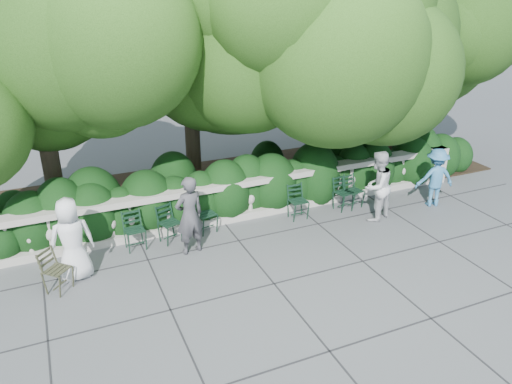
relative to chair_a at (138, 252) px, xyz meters
name	(u,v)px	position (x,y,z in m)	size (l,w,h in m)	color
ground	(275,253)	(2.61, -1.21, 0.00)	(90.00, 90.00, 0.00)	#4B4D52
balustrade	(242,199)	(2.61, 0.59, 0.49)	(12.00, 0.44, 1.00)	#9E998E
shrub_hedge	(225,199)	(2.61, 1.79, 0.00)	(15.00, 2.60, 1.70)	black
tree_canopy	(245,38)	(3.30, 1.98, 3.96)	(15.04, 6.52, 6.78)	#3F3023
chair_a	(138,252)	(0.00, 0.00, 0.00)	(0.44, 0.48, 0.84)	black
chair_b	(210,234)	(1.63, 0.12, 0.00)	(0.44, 0.48, 0.84)	black
chair_c	(175,243)	(0.80, 0.03, 0.00)	(0.44, 0.48, 0.84)	black
chair_d	(347,211)	(5.10, -0.10, 0.00)	(0.44, 0.48, 0.84)	black
chair_e	(357,209)	(5.39, -0.11, 0.00)	(0.44, 0.48, 0.84)	black
chair_f	(300,221)	(3.81, -0.09, 0.00)	(0.44, 0.48, 0.84)	black
chair_weathered	(67,292)	(-1.49, -0.92, 0.00)	(0.44, 0.48, 0.84)	black
person_businessman	(72,240)	(-1.26, -0.50, 0.83)	(0.81, 0.53, 1.66)	silver
person_woman_grey	(189,215)	(1.03, -0.44, 0.85)	(0.62, 0.41, 1.69)	#403F44
person_casual_man	(377,186)	(5.47, -0.70, 0.84)	(0.82, 0.64, 1.69)	silver
person_older_blue	(435,177)	(7.26, -0.64, 0.74)	(0.96, 0.55, 1.49)	teal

